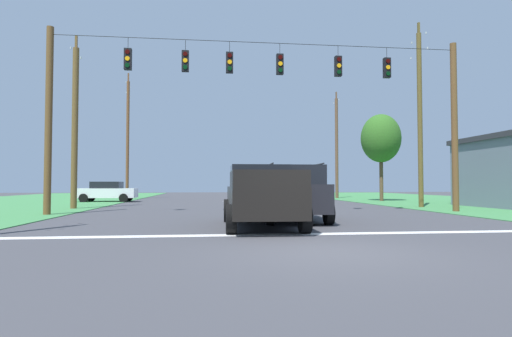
{
  "coord_description": "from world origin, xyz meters",
  "views": [
    {
      "loc": [
        -2.37,
        -8.15,
        1.34
      ],
      "look_at": [
        0.06,
        12.79,
        2.13
      ],
      "focal_mm": 29.28,
      "sensor_mm": 36.0,
      "label": 1
    }
  ],
  "objects_px": {
    "utility_pole_mid_right": "(420,114)",
    "tree_roadside_right": "(381,139)",
    "distant_car_crossing_white": "(107,191)",
    "utility_pole_far_left": "(128,136)",
    "utility_pole_mid_left": "(75,125)",
    "suv_black": "(292,192)",
    "pickup_truck": "(261,196)",
    "overhead_signal_span": "(262,109)",
    "utility_pole_far_right": "(337,146)"
  },
  "relations": [
    {
      "from": "pickup_truck",
      "to": "distant_car_crossing_white",
      "type": "relative_size",
      "value": 1.26
    },
    {
      "from": "utility_pole_mid_left",
      "to": "utility_pole_far_left",
      "type": "distance_m",
      "value": 15.12
    },
    {
      "from": "pickup_truck",
      "to": "distant_car_crossing_white",
      "type": "distance_m",
      "value": 21.41
    },
    {
      "from": "suv_black",
      "to": "utility_pole_far_left",
      "type": "height_order",
      "value": "utility_pole_far_left"
    },
    {
      "from": "utility_pole_mid_left",
      "to": "distant_car_crossing_white",
      "type": "bearing_deg",
      "value": 92.28
    },
    {
      "from": "utility_pole_mid_right",
      "to": "utility_pole_far_right",
      "type": "bearing_deg",
      "value": 90.15
    },
    {
      "from": "utility_pole_mid_left",
      "to": "utility_pole_far_left",
      "type": "bearing_deg",
      "value": 90.1
    },
    {
      "from": "distant_car_crossing_white",
      "to": "utility_pole_mid_left",
      "type": "height_order",
      "value": "utility_pole_mid_left"
    },
    {
      "from": "overhead_signal_span",
      "to": "utility_pole_far_left",
      "type": "relative_size",
      "value": 1.67
    },
    {
      "from": "overhead_signal_span",
      "to": "distant_car_crossing_white",
      "type": "xyz_separation_m",
      "value": [
        -10.0,
        13.54,
        -4.0
      ]
    },
    {
      "from": "utility_pole_mid_right",
      "to": "utility_pole_far_right",
      "type": "xyz_separation_m",
      "value": [
        -0.04,
        15.47,
        -0.49
      ]
    },
    {
      "from": "distant_car_crossing_white",
      "to": "utility_pole_far_left",
      "type": "xyz_separation_m",
      "value": [
        0.33,
        6.11,
        4.88
      ]
    },
    {
      "from": "overhead_signal_span",
      "to": "suv_black",
      "type": "xyz_separation_m",
      "value": [
        0.58,
        -3.84,
        -3.73
      ]
    },
    {
      "from": "pickup_truck",
      "to": "utility_pole_far_left",
      "type": "height_order",
      "value": "utility_pole_far_left"
    },
    {
      "from": "overhead_signal_span",
      "to": "utility_pole_far_right",
      "type": "xyz_separation_m",
      "value": [
        9.59,
        19.17,
        0.09
      ]
    },
    {
      "from": "distant_car_crossing_white",
      "to": "tree_roadside_right",
      "type": "height_order",
      "value": "tree_roadside_right"
    },
    {
      "from": "utility_pole_mid_left",
      "to": "utility_pole_far_left",
      "type": "xyz_separation_m",
      "value": [
        -0.03,
        15.08,
        1.16
      ]
    },
    {
      "from": "overhead_signal_span",
      "to": "tree_roadside_right",
      "type": "height_order",
      "value": "overhead_signal_span"
    },
    {
      "from": "utility_pole_far_left",
      "to": "utility_pole_far_right",
      "type": "bearing_deg",
      "value": -1.39
    },
    {
      "from": "utility_pole_far_right",
      "to": "utility_pole_mid_right",
      "type": "bearing_deg",
      "value": -89.85
    },
    {
      "from": "utility_pole_mid_right",
      "to": "utility_pole_far_left",
      "type": "height_order",
      "value": "utility_pole_far_left"
    },
    {
      "from": "utility_pole_mid_left",
      "to": "tree_roadside_right",
      "type": "xyz_separation_m",
      "value": [
        20.64,
        7.77,
        0.39
      ]
    },
    {
      "from": "overhead_signal_span",
      "to": "pickup_truck",
      "type": "distance_m",
      "value": 7.0
    },
    {
      "from": "distant_car_crossing_white",
      "to": "utility_pole_mid_right",
      "type": "bearing_deg",
      "value": -26.59
    },
    {
      "from": "suv_black",
      "to": "pickup_truck",
      "type": "bearing_deg",
      "value": -125.36
    },
    {
      "from": "overhead_signal_span",
      "to": "utility_pole_mid_left",
      "type": "bearing_deg",
      "value": 154.68
    },
    {
      "from": "pickup_truck",
      "to": "utility_pole_far_left",
      "type": "bearing_deg",
      "value": 109.21
    },
    {
      "from": "suv_black",
      "to": "utility_pole_far_left",
      "type": "distance_m",
      "value": 26.04
    },
    {
      "from": "pickup_truck",
      "to": "suv_black",
      "type": "relative_size",
      "value": 1.12
    },
    {
      "from": "distant_car_crossing_white",
      "to": "utility_pole_far_right",
      "type": "relative_size",
      "value": 0.43
    },
    {
      "from": "distant_car_crossing_white",
      "to": "utility_pole_far_right",
      "type": "bearing_deg",
      "value": 16.05
    },
    {
      "from": "utility_pole_mid_left",
      "to": "pickup_truck",
      "type": "bearing_deg",
      "value": -49.54
    },
    {
      "from": "pickup_truck",
      "to": "tree_roadside_right",
      "type": "bearing_deg",
      "value": 56.94
    },
    {
      "from": "pickup_truck",
      "to": "utility_pole_far_right",
      "type": "relative_size",
      "value": 0.54
    },
    {
      "from": "overhead_signal_span",
      "to": "utility_pole_far_right",
      "type": "relative_size",
      "value": 1.89
    },
    {
      "from": "utility_pole_far_right",
      "to": "utility_pole_mid_left",
      "type": "xyz_separation_m",
      "value": [
        -19.24,
        -14.61,
        -0.37
      ]
    },
    {
      "from": "utility_pole_mid_right",
      "to": "pickup_truck",
      "type": "bearing_deg",
      "value": -137.67
    },
    {
      "from": "overhead_signal_span",
      "to": "utility_pole_far_left",
      "type": "xyz_separation_m",
      "value": [
        -9.67,
        19.64,
        0.88
      ]
    },
    {
      "from": "utility_pole_mid_left",
      "to": "tree_roadside_right",
      "type": "distance_m",
      "value": 22.06
    },
    {
      "from": "utility_pole_far_right",
      "to": "utility_pole_far_left",
      "type": "bearing_deg",
      "value": 178.61
    },
    {
      "from": "distant_car_crossing_white",
      "to": "tree_roadside_right",
      "type": "xyz_separation_m",
      "value": [
        21.0,
        -1.21,
        4.11
      ]
    },
    {
      "from": "overhead_signal_span",
      "to": "utility_pole_mid_left",
      "type": "height_order",
      "value": "utility_pole_mid_left"
    },
    {
      "from": "utility_pole_mid_right",
      "to": "utility_pole_far_right",
      "type": "height_order",
      "value": "utility_pole_mid_right"
    },
    {
      "from": "overhead_signal_span",
      "to": "suv_black",
      "type": "distance_m",
      "value": 5.39
    },
    {
      "from": "utility_pole_far_right",
      "to": "utility_pole_mid_left",
      "type": "distance_m",
      "value": 24.16
    },
    {
      "from": "utility_pole_mid_right",
      "to": "tree_roadside_right",
      "type": "relative_size",
      "value": 1.57
    },
    {
      "from": "utility_pole_mid_right",
      "to": "utility_pole_far_left",
      "type": "distance_m",
      "value": 25.03
    },
    {
      "from": "overhead_signal_span",
      "to": "pickup_truck",
      "type": "relative_size",
      "value": 3.5
    },
    {
      "from": "distant_car_crossing_white",
      "to": "utility_pole_mid_right",
      "type": "relative_size",
      "value": 0.41
    },
    {
      "from": "suv_black",
      "to": "utility_pole_far_right",
      "type": "xyz_separation_m",
      "value": [
        9.01,
        23.01,
        3.82
      ]
    }
  ]
}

